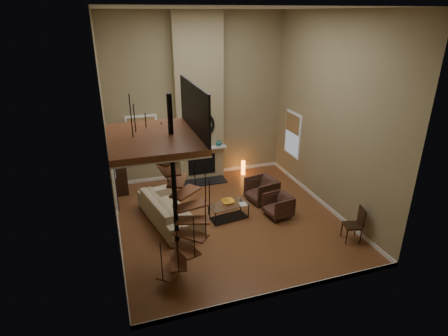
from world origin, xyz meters
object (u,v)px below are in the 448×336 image
object	(u,v)px
sofa	(168,209)
side_chair	(356,223)
accent_lamp	(243,168)
armchair_near	(264,190)
armchair_far	(280,205)
coffee_table	(229,209)
hutch	(118,164)
floor_lamp	(166,154)

from	to	relation	value
sofa	side_chair	xyz separation A→B (m)	(4.33, -2.39, 0.13)
accent_lamp	side_chair	world-z (taller)	side_chair
armchair_near	armchair_far	bearing A→B (deg)	-8.70
armchair_far	side_chair	size ratio (longest dim) A/B	0.77
sofa	side_chair	distance (m)	4.95
armchair_far	coffee_table	bearing A→B (deg)	-111.21
side_chair	sofa	bearing A→B (deg)	151.08
side_chair	armchair_far	bearing A→B (deg)	126.14
hutch	sofa	bearing A→B (deg)	-64.98
accent_lamp	side_chair	bearing A→B (deg)	-76.18
hutch	side_chair	bearing A→B (deg)	-41.49
sofa	coffee_table	xyz separation A→B (m)	(1.64, -0.35, -0.11)
armchair_near	accent_lamp	xyz separation A→B (m)	(0.11, 2.06, -0.10)
armchair_near	side_chair	distance (m)	3.06
side_chair	floor_lamp	bearing A→B (deg)	135.69
armchair_near	floor_lamp	xyz separation A→B (m)	(-2.75, 1.19, 1.06)
armchair_far	accent_lamp	world-z (taller)	armchair_far
hutch	accent_lamp	xyz separation A→B (m)	(4.28, -0.01, -0.70)
armchair_far	accent_lamp	bearing A→B (deg)	170.29
armchair_near	coffee_table	bearing A→B (deg)	-73.54
armchair_far	side_chair	distance (m)	2.13
hutch	accent_lamp	distance (m)	4.34
hutch	coffee_table	xyz separation A→B (m)	(2.78, -2.80, -0.67)
sofa	coffee_table	distance (m)	1.68
hutch	armchair_far	distance (m)	5.28
sofa	accent_lamp	size ratio (longest dim) A/B	4.94
armchair_near	floor_lamp	distance (m)	3.18
accent_lamp	armchair_far	bearing A→B (deg)	-91.22
hutch	accent_lamp	bearing A→B (deg)	-0.15
hutch	coffee_table	bearing A→B (deg)	-45.19
floor_lamp	side_chair	xyz separation A→B (m)	(4.05, -3.96, -0.89)
hutch	coffee_table	distance (m)	4.00
sofa	floor_lamp	size ratio (longest dim) A/B	1.48
armchair_near	floor_lamp	bearing A→B (deg)	-124.38
side_chair	armchair_near	bearing A→B (deg)	115.12
sofa	side_chair	world-z (taller)	side_chair
armchair_far	floor_lamp	bearing A→B (deg)	-137.15
armchair_near	armchair_far	distance (m)	1.05
armchair_near	coffee_table	distance (m)	1.57
coffee_table	side_chair	size ratio (longest dim) A/B	1.31
coffee_table	accent_lamp	bearing A→B (deg)	61.64
armchair_far	floor_lamp	size ratio (longest dim) A/B	0.42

